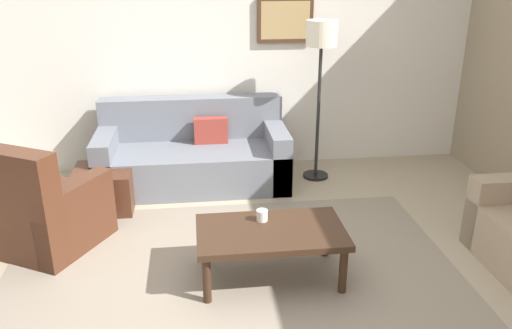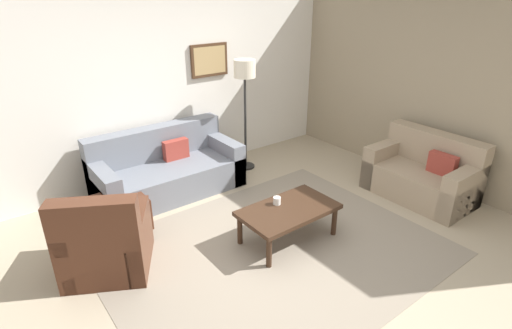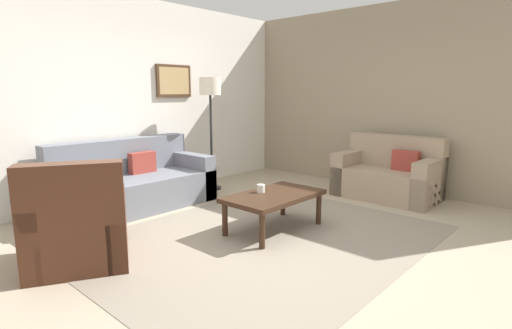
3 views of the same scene
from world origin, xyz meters
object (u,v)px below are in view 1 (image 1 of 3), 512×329
(couch_main, at_px, (193,155))
(coffee_table, at_px, (271,235))
(ottoman, at_px, (104,189))
(framed_artwork, at_px, (285,20))
(armchair_leather, at_px, (40,214))
(cup, at_px, (262,215))
(lamp_standing, at_px, (321,50))

(couch_main, relative_size, coffee_table, 1.81)
(ottoman, height_order, framed_artwork, framed_artwork)
(armchair_leather, bearing_deg, cup, -16.52)
(ottoman, distance_m, framed_artwork, 2.63)
(couch_main, xyz_separation_m, armchair_leather, (-1.28, -1.30, 0.01))
(couch_main, xyz_separation_m, ottoman, (-0.87, -0.58, -0.10))
(coffee_table, distance_m, cup, 0.18)
(cup, bearing_deg, coffee_table, -72.66)
(cup, distance_m, framed_artwork, 2.63)
(armchair_leather, height_order, coffee_table, armchair_leather)
(couch_main, bearing_deg, ottoman, -146.30)
(armchair_leather, bearing_deg, coffee_table, -20.31)
(couch_main, xyz_separation_m, cup, (0.51, -1.83, 0.16))
(armchair_leather, distance_m, framed_artwork, 3.21)
(couch_main, xyz_separation_m, lamp_standing, (1.35, -0.06, 1.11))
(lamp_standing, bearing_deg, cup, -115.51)
(armchair_leather, xyz_separation_m, coffee_table, (1.84, -0.68, 0.05))
(lamp_standing, distance_m, framed_artwork, 0.63)
(coffee_table, height_order, framed_artwork, framed_artwork)
(couch_main, height_order, cup, couch_main)
(cup, bearing_deg, lamp_standing, 64.49)
(cup, height_order, framed_artwork, framed_artwork)
(armchair_leather, xyz_separation_m, framed_artwork, (2.34, 1.73, 1.36))
(coffee_table, bearing_deg, cup, 107.34)
(couch_main, distance_m, lamp_standing, 1.75)
(armchair_leather, height_order, ottoman, armchair_leather)
(coffee_table, bearing_deg, couch_main, 105.70)
(framed_artwork, bearing_deg, cup, -103.70)
(cup, height_order, lamp_standing, lamp_standing)
(couch_main, distance_m, ottoman, 1.05)
(coffee_table, bearing_deg, ottoman, 135.57)
(armchair_leather, bearing_deg, ottoman, 60.57)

